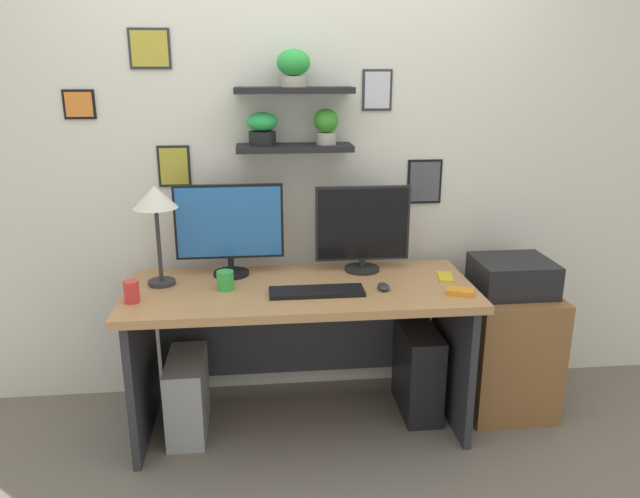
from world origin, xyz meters
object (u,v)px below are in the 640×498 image
Objects in this scene: keyboard at (317,292)px; cell_phone at (445,277)px; computer_tower_right at (418,370)px; pen_cup at (131,292)px; desk_lamp at (156,204)px; monitor_left at (229,227)px; drawer_cabinet at (505,349)px; computer_tower_left at (188,395)px; monitor_right at (363,228)px; computer_mouse at (383,287)px; coffee_mug at (225,280)px; scissors_tray at (460,291)px; printer at (512,276)px; desk at (300,322)px.

keyboard is 3.14× the size of cell_phone.
keyboard is at bearing -162.84° from computer_tower_right.
pen_cup is (-0.83, -0.02, 0.04)m from keyboard.
monitor_left is at bearing 19.37° from desk_lamp.
computer_tower_left is at bearing -177.16° from drawer_cabinet.
computer_tower_left is (-0.23, -0.22, -0.80)m from monitor_left.
monitor_right is 0.99× the size of desk_lamp.
monitor_left is 0.82m from computer_mouse.
coffee_mug is at bearing -166.91° from cell_phone.
monitor_left reaches higher than pen_cup.
monitor_right is 1.16m from pen_cup.
scissors_tray is at bearing -2.12° from pen_cup.
pen_cup is 0.26× the size of printer.
pen_cup is at bearing 177.88° from scissors_tray.
monitor_left is 1.22× the size of keyboard.
coffee_mug reaches higher than computer_mouse.
scissors_tray is (1.07, -0.39, -0.24)m from monitor_left.
coffee_mug is at bearing 16.55° from pen_cup.
pen_cup is at bearing -178.15° from computer_mouse.
pen_cup is at bearing -113.96° from desk_lamp.
printer reaches higher than computer_tower_left.
computer_tower_left is at bearing 170.83° from keyboard.
computer_tower_right is at bearing 17.16° from keyboard.
desk_lamp is 1.21× the size of computer_tower_left.
desk_lamp is at bearing 179.44° from drawer_cabinet.
monitor_right is 1.27× the size of printer.
desk_lamp is 3.46× the size of cell_phone.
pen_cup is at bearing -173.75° from printer.
desk reaches higher than drawer_cabinet.
monitor_left is at bearing 38.19° from pen_cup.
monitor_right is 0.74× the size of drawer_cabinet.
keyboard is at bearing -15.41° from desk_lamp.
computer_tower_right is (-0.48, -0.02, -0.50)m from printer.
computer_tower_left is at bearing 31.64° from pen_cup.
drawer_cabinet is at bearing 6.25° from pen_cup.
scissors_tray is (1.40, -0.28, -0.38)m from desk_lamp.
computer_tower_left is (-0.57, -0.05, -0.34)m from desk.
printer is 0.69m from computer_tower_right.
pen_cup is at bearing -162.97° from monitor_right.
computer_mouse is (0.05, -0.30, -0.21)m from monitor_right.
monitor_left is at bearing 84.91° from coffee_mug.
computer_tower_right is (0.97, 0.07, -0.56)m from coffee_mug.
desk_lamp reaches higher than coffee_mug.
desk_lamp reaches higher than cell_phone.
pen_cup is 1.87m from printer.
cell_phone is 1.56× the size of coffee_mug.
cell_phone is 0.37× the size of printer.
drawer_cabinet is at bearing 10.23° from keyboard.
computer_mouse is at bearing 1.85° from pen_cup.
keyboard reaches higher than drawer_cabinet.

